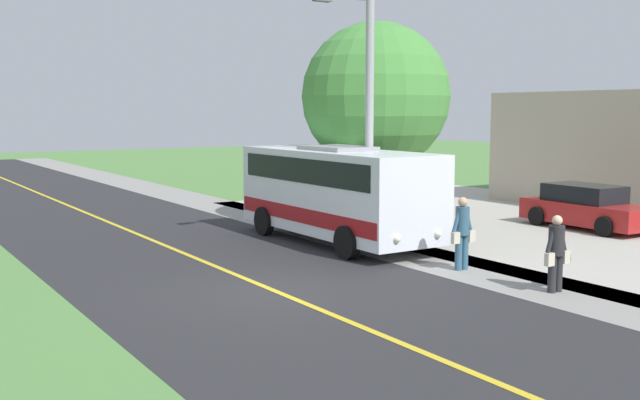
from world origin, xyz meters
TOP-DOWN VIEW (x-y plane):
  - ground_plane at (0.00, 0.00)m, footprint 120.00×120.00m
  - road_surface at (0.00, 0.00)m, footprint 8.00×100.00m
  - sidewalk at (-5.20, 0.00)m, footprint 2.40×100.00m
  - road_centre_line at (0.00, 0.00)m, footprint 0.16×100.00m
  - shuttle_bus_front at (-4.53, -4.23)m, footprint 2.72×7.45m
  - pedestrian_with_bags at (-5.05, 3.39)m, footprint 0.72×0.34m
  - pedestrian_waiting at (-4.93, 0.64)m, footprint 0.72×0.34m
  - street_light_pole at (-4.86, -3.30)m, footprint 1.97×0.24m
  - parked_car_near at (-12.99, -1.93)m, footprint 2.10×4.44m
  - tree_curbside at (-7.40, -6.19)m, footprint 4.95×4.95m

SIDE VIEW (x-z plane):
  - ground_plane at x=0.00m, z-range 0.00..0.00m
  - sidewalk at x=-5.20m, z-range 0.00..0.01m
  - road_surface at x=0.00m, z-range 0.00..0.01m
  - road_centre_line at x=0.00m, z-range 0.01..0.01m
  - parked_car_near at x=-12.99m, z-range -0.04..1.41m
  - pedestrian_with_bags at x=-5.05m, z-range 0.06..1.73m
  - pedestrian_waiting at x=-4.93m, z-range 0.07..1.88m
  - shuttle_bus_front at x=-4.53m, z-range 0.15..3.01m
  - street_light_pole at x=-4.86m, z-range 0.40..7.55m
  - tree_curbside at x=-7.40m, z-range 0.94..7.78m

